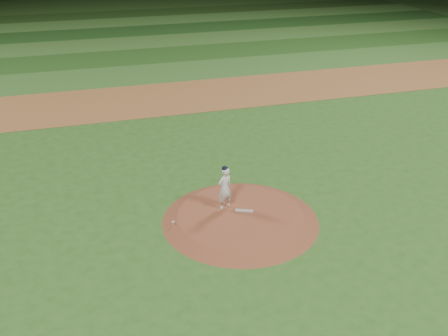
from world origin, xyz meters
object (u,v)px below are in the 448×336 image
(pitcher_on_mound, at_px, (225,188))
(pitching_rubber, at_px, (244,211))
(pitchers_mound, at_px, (240,217))
(rosin_bag, at_px, (173,222))

(pitcher_on_mound, bearing_deg, pitching_rubber, -35.02)
(pitchers_mound, height_order, rosin_bag, rosin_bag)
(pitching_rubber, bearing_deg, pitcher_on_mound, 168.90)
(pitchers_mound, relative_size, pitching_rubber, 8.71)
(pitching_rubber, distance_m, pitcher_on_mound, 1.08)
(pitchers_mound, xyz_separation_m, pitcher_on_mound, (-0.40, 0.58, 0.94))
(rosin_bag, height_order, pitcher_on_mound, pitcher_on_mound)
(pitching_rubber, xyz_separation_m, pitcher_on_mound, (-0.59, 0.41, 0.80))
(pitching_rubber, bearing_deg, pitchers_mound, -116.79)
(pitcher_on_mound, bearing_deg, pitchers_mound, -55.47)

